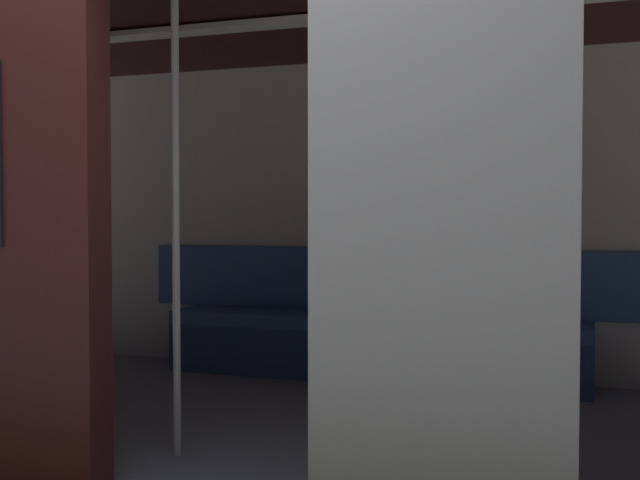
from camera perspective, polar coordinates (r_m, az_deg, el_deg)
train_car at (r=4.26m, az=-1.20°, el=7.59°), size 6.40×2.90×2.33m
bench_seat at (r=5.34m, az=3.58°, el=-6.64°), size 2.87×0.44×0.43m
person_seated at (r=5.25m, az=3.72°, el=-3.22°), size 0.55×0.68×1.16m
handbag at (r=5.24m, az=9.04°, el=-4.77°), size 0.26×0.15×0.17m
book at (r=5.45m, az=0.83°, el=-5.25°), size 0.19×0.25×0.03m
grab_pole_door at (r=3.69m, az=-10.38°, el=1.39°), size 0.04×0.04×2.19m
grab_pole_far at (r=3.37m, az=1.62°, el=1.37°), size 0.04×0.04×2.19m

